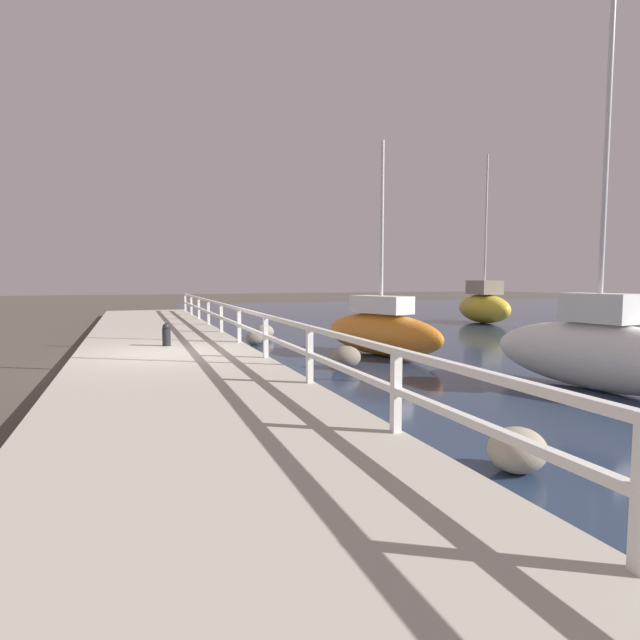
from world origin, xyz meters
TOP-DOWN VIEW (x-y plane):
  - ground_plane at (0.00, 0.00)m, footprint 120.00×120.00m
  - dock_walkway at (0.00, 0.00)m, footprint 4.21×36.00m
  - railing at (2.01, 0.00)m, footprint 0.10×32.50m
  - boulder_near_dock at (3.78, -1.92)m, footprint 0.69×0.62m
  - boulder_water_edge at (2.76, 2.84)m, footprint 0.55×0.49m
  - boulder_downstream at (2.97, -8.24)m, footprint 0.64×0.57m
  - boulder_mid_strip at (3.44, 4.26)m, footprint 0.66×0.59m
  - mooring_bollard at (0.05, 1.39)m, footprint 0.21×0.21m
  - sailboat_yellow at (14.66, 6.80)m, footprint 1.80×3.64m
  - sailboat_white at (7.18, -5.63)m, footprint 1.64×4.46m
  - sailboat_orange at (5.45, -0.44)m, footprint 2.28×4.17m

SIDE VIEW (x-z plane):
  - ground_plane at x=0.00m, z-range 0.00..0.00m
  - dock_walkway at x=0.00m, z-range 0.00..0.28m
  - boulder_water_edge at x=2.76m, z-range 0.00..0.41m
  - boulder_downstream at x=2.97m, z-range 0.00..0.48m
  - boulder_mid_strip at x=3.44m, z-range 0.00..0.49m
  - boulder_near_dock at x=3.78m, z-range 0.00..0.52m
  - mooring_bollard at x=0.05m, z-range 0.28..0.89m
  - sailboat_orange at x=5.45m, z-range -2.15..3.50m
  - sailboat_white at x=7.18m, z-range -3.36..4.84m
  - sailboat_yellow at x=14.66m, z-range -3.04..4.70m
  - railing at x=2.01m, z-range 0.46..1.44m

